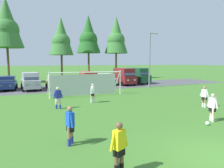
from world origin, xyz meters
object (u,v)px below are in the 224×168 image
object	(u,v)px
parked_car_slot_far_right	(124,76)
parked_car_slot_center_left	(31,81)
street_lamp	(151,59)
player_striker_near	(70,126)
soccer_goal	(85,83)
parked_car_slot_end	(138,75)
referee	(119,148)
soccer_ball	(207,123)
parked_car_slot_left	(8,83)
parked_car_slot_right	(106,79)
player_winger_left	(204,97)
player_winger_right	(93,93)
player_midfield_center	(212,107)
parked_car_slot_center	(55,82)
player_defender_far	(58,98)
parked_car_slot_center_right	(88,79)

from	to	relation	value
parked_car_slot_far_right	parked_car_slot_center_left	bearing A→B (deg)	-178.60
parked_car_slot_center_left	street_lamp	world-z (taller)	street_lamp
player_striker_near	street_lamp	distance (m)	21.45
soccer_goal	street_lamp	distance (m)	11.05
parked_car_slot_end	street_lamp	bearing A→B (deg)	-103.10
referee	player_striker_near	xyz separation A→B (m)	(-0.84, 2.86, 0.00)
soccer_ball	parked_car_slot_left	xyz separation A→B (m)	(-10.50, 20.78, 0.77)
parked_car_slot_left	referee	bearing A→B (deg)	-80.53
player_striker_near	parked_car_slot_right	bearing A→B (deg)	63.10
soccer_goal	parked_car_slot_far_right	world-z (taller)	soccer_goal
soccer_ball	player_winger_left	bearing A→B (deg)	43.26
referee	parked_car_slot_end	world-z (taller)	parked_car_slot_end
player_striker_near	player_winger_left	xyz separation A→B (m)	(11.08, 2.88, 0.00)
parked_car_slot_right	parked_car_slot_far_right	world-z (taller)	parked_car_slot_far_right
parked_car_slot_center_left	parked_car_slot_far_right	bearing A→B (deg)	1.40
soccer_goal	parked_car_slot_right	world-z (taller)	soccer_goal
parked_car_slot_center_left	street_lamp	xyz separation A→B (m)	(15.22, -4.01, 2.74)
soccer_ball	player_striker_near	size ratio (longest dim) A/B	0.13
soccer_goal	parked_car_slot_left	world-z (taller)	soccer_goal
player_winger_right	parked_car_slot_center_left	distance (m)	11.86
player_midfield_center	parked_car_slot_center	xyz separation A→B (m)	(-5.84, 19.21, 0.05)
parked_car_slot_center_left	parked_car_slot_end	size ratio (longest dim) A/B	0.96
parked_car_slot_center_left	soccer_ball	bearing A→B (deg)	-68.19
parked_car_slot_left	street_lamp	xyz separation A→B (m)	(17.82, -5.05, 2.98)
player_midfield_center	street_lamp	size ratio (longest dim) A/B	0.22
referee	parked_car_slot_center	distance (m)	22.10
street_lamp	parked_car_slot_end	bearing A→B (deg)	76.90
player_striker_near	player_midfield_center	distance (m)	8.38
referee	player_winger_left	size ratio (longest dim) A/B	1.00
referee	parked_car_slot_center	xyz separation A→B (m)	(1.70, 22.03, 0.05)
player_defender_far	parked_car_slot_center_left	bearing A→B (deg)	95.53
player_winger_right	parked_car_slot_right	size ratio (longest dim) A/B	0.38
player_winger_right	parked_car_slot_left	world-z (taller)	parked_car_slot_left
player_striker_near	player_defender_far	xyz separation A→B (m)	(0.76, 7.04, 0.00)
player_striker_near	parked_car_slot_center_right	size ratio (longest dim) A/B	0.35
soccer_goal	player_striker_near	xyz separation A→B (m)	(-4.48, -12.23, -0.47)
player_striker_near	parked_car_slot_end	distance (m)	26.07
parked_car_slot_left	parked_car_slot_end	distance (m)	19.07
parked_car_slot_right	player_winger_right	bearing A→B (deg)	-117.83
player_midfield_center	player_winger_left	distance (m)	3.97
referee	player_midfield_center	bearing A→B (deg)	20.54
soccer_goal	referee	xyz separation A→B (m)	(-3.64, -15.09, -0.47)
soccer_ball	parked_car_slot_left	bearing A→B (deg)	116.81
player_defender_far	player_winger_right	size ratio (longest dim) A/B	1.00
player_winger_left	player_midfield_center	bearing A→B (deg)	-132.71
player_striker_near	parked_car_slot_far_right	distance (m)	23.50
player_defender_far	parked_car_slot_center_right	world-z (taller)	parked_car_slot_center_right
player_winger_left	parked_car_slot_right	world-z (taller)	parked_car_slot_right
parked_car_slot_center_left	parked_car_slot_center	world-z (taller)	parked_car_slot_center_left
player_striker_near	parked_car_slot_center	size ratio (longest dim) A/B	0.39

